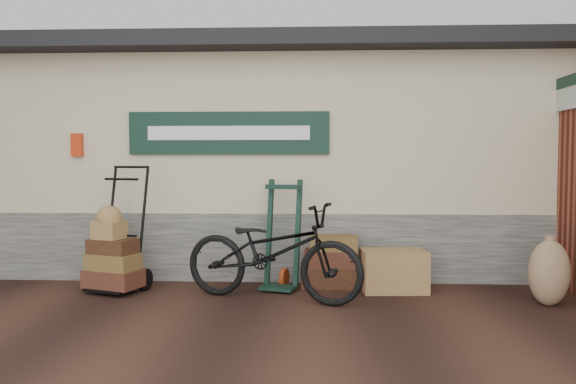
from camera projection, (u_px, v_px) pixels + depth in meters
The scene contains 8 objects.
ground at pixel (243, 301), 6.38m from camera, with size 80.00×80.00×0.00m, color black.
station_building at pixel (264, 160), 9.02m from camera, with size 14.40×4.10×3.20m.
porter_trolley at pixel (122, 227), 6.88m from camera, with size 0.78×0.59×1.56m, color black, non-canonical shape.
green_barrow at pixel (282, 235), 6.93m from camera, with size 0.49×0.41×1.35m, color black, non-canonical shape.
suitcase_stack at pixel (331, 261), 7.10m from camera, with size 0.74×0.46×0.65m, color #341B10, non-canonical shape.
wicker_hamper at pixel (394, 271), 6.84m from camera, with size 0.77×0.50×0.50m, color olive.
bicycle at pixel (273, 246), 6.36m from camera, with size 2.14×0.75×1.24m, color black.
burlap_sack_left at pixel (549, 273), 6.14m from camera, with size 0.45×0.38×0.73m, color #886A49.
Camera 1 is at (0.79, -6.27, 1.58)m, focal length 35.00 mm.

